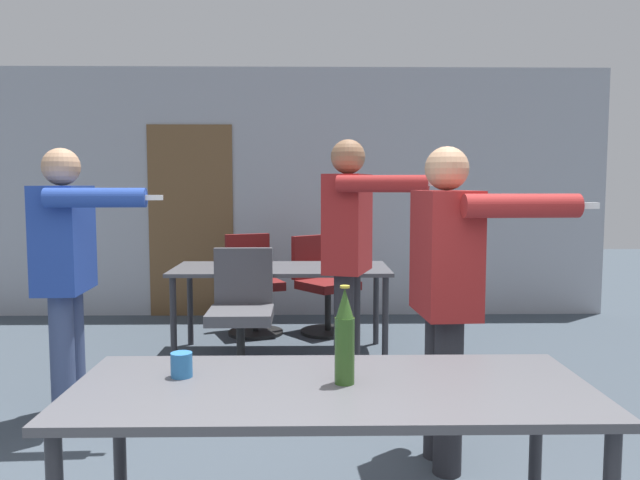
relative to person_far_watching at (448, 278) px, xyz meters
The scene contains 11 objects.
back_wall 3.82m from the person_far_watching, 103.41° to the left, with size 6.75×0.12×2.65m.
conference_table_near 1.18m from the person_far_watching, 122.15° to the right, with size 1.77×0.73×0.74m.
conference_table_far 2.28m from the person_far_watching, 113.95° to the left, with size 1.77×0.80×0.74m.
person_far_watching is the anchor object (origin of this frame).
person_right_polo 2.20m from the person_far_watching, 163.65° to the left, with size 0.78×0.66×1.63m.
person_near_casual 1.19m from the person_far_watching, 110.38° to the left, with size 0.73×0.80×1.72m.
office_chair_far_left 2.98m from the person_far_watching, 100.96° to the left, with size 0.67×0.69×0.92m.
office_chair_side_rolled 3.16m from the person_far_watching, 113.18° to the left, with size 0.61×0.65×0.94m.
office_chair_mid_tucked 1.93m from the person_far_watching, 129.39° to the left, with size 0.52×0.55×0.94m.
beer_bottle 1.11m from the person_far_watching, 120.52° to the right, with size 0.07×0.07×0.34m.
drink_cup 1.45m from the person_far_watching, 142.49° to the right, with size 0.08×0.08×0.09m.
Camera 1 is at (0.17, -1.50, 1.42)m, focal length 35.00 mm.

